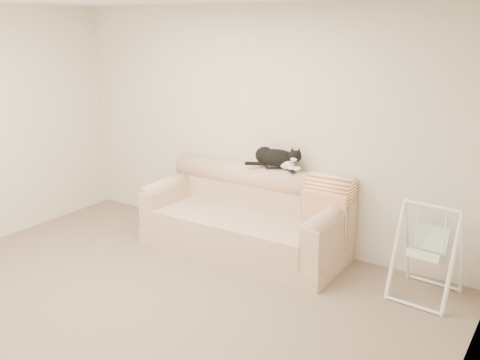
{
  "coord_description": "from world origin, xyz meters",
  "views": [
    {
      "loc": [
        2.97,
        -2.99,
        2.39
      ],
      "look_at": [
        0.21,
        1.27,
        0.9
      ],
      "focal_mm": 40.0,
      "sensor_mm": 36.0,
      "label": 1
    }
  ],
  "objects_px": {
    "sofa": "(247,219)",
    "baby_swing": "(428,251)",
    "remote_b": "(290,170)",
    "tuxedo_cat": "(277,158)",
    "remote_a": "(274,167)"
  },
  "relations": [
    {
      "from": "sofa",
      "to": "remote_a",
      "type": "height_order",
      "value": "remote_a"
    },
    {
      "from": "sofa",
      "to": "remote_a",
      "type": "xyz_separation_m",
      "value": [
        0.2,
        0.23,
        0.56
      ]
    },
    {
      "from": "remote_a",
      "to": "baby_swing",
      "type": "relative_size",
      "value": 0.21
    },
    {
      "from": "remote_a",
      "to": "remote_b",
      "type": "relative_size",
      "value": 1.16
    },
    {
      "from": "remote_b",
      "to": "baby_swing",
      "type": "xyz_separation_m",
      "value": [
        1.52,
        -0.23,
        -0.47
      ]
    },
    {
      "from": "remote_a",
      "to": "tuxedo_cat",
      "type": "xyz_separation_m",
      "value": [
        0.03,
        0.01,
        0.1
      ]
    },
    {
      "from": "remote_b",
      "to": "tuxedo_cat",
      "type": "distance_m",
      "value": 0.21
    },
    {
      "from": "sofa",
      "to": "remote_a",
      "type": "relative_size",
      "value": 11.93
    },
    {
      "from": "tuxedo_cat",
      "to": "remote_a",
      "type": "bearing_deg",
      "value": -152.67
    },
    {
      "from": "remote_b",
      "to": "tuxedo_cat",
      "type": "xyz_separation_m",
      "value": [
        -0.17,
        0.02,
        0.11
      ]
    },
    {
      "from": "remote_b",
      "to": "tuxedo_cat",
      "type": "height_order",
      "value": "tuxedo_cat"
    },
    {
      "from": "sofa",
      "to": "tuxedo_cat",
      "type": "height_order",
      "value": "tuxedo_cat"
    },
    {
      "from": "remote_a",
      "to": "baby_swing",
      "type": "distance_m",
      "value": 1.8
    },
    {
      "from": "remote_a",
      "to": "tuxedo_cat",
      "type": "bearing_deg",
      "value": 27.33
    },
    {
      "from": "sofa",
      "to": "baby_swing",
      "type": "bearing_deg",
      "value": -0.23
    }
  ]
}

